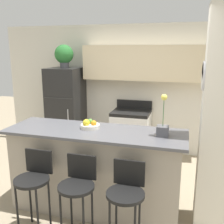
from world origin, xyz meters
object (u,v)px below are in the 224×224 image
at_px(stove_range, 131,133).
at_px(bar_stool_right, 126,193).
at_px(bar_stool_left, 34,179).
at_px(refrigerator, 66,110).
at_px(fruit_bowl, 90,125).
at_px(bar_stool_mid, 78,186).
at_px(potted_plant_on_fridge, 64,55).
at_px(orchid_vase, 163,126).

bearing_deg(stove_range, bar_stool_right, -79.19).
xyz_separation_m(stove_range, bar_stool_left, (-0.60, -2.47, 0.17)).
bearing_deg(bar_stool_left, bar_stool_right, 0.00).
distance_m(refrigerator, stove_range, 1.41).
height_order(refrigerator, fruit_bowl, refrigerator).
height_order(refrigerator, bar_stool_right, refrigerator).
height_order(bar_stool_mid, potted_plant_on_fridge, potted_plant_on_fridge).
bearing_deg(refrigerator, bar_stool_left, -72.88).
bearing_deg(bar_stool_left, potted_plant_on_fridge, 107.12).
bearing_deg(bar_stool_left, bar_stool_mid, 0.00).
xyz_separation_m(bar_stool_left, bar_stool_right, (1.07, 0.00, 0.00)).
xyz_separation_m(potted_plant_on_fridge, orchid_vase, (2.11, -1.84, -0.76)).
bearing_deg(stove_range, fruit_bowl, -94.84).
bearing_deg(stove_range, orchid_vase, -68.00).
xyz_separation_m(bar_stool_left, bar_stool_mid, (0.54, 0.00, 0.00)).
distance_m(bar_stool_mid, bar_stool_right, 0.54).
distance_m(bar_stool_left, orchid_vase, 1.59).
xyz_separation_m(bar_stool_left, fruit_bowl, (0.45, 0.63, 0.50)).
bearing_deg(refrigerator, stove_range, 2.02).
bearing_deg(bar_stool_mid, bar_stool_right, 0.00).
bearing_deg(refrigerator, fruit_bowl, -56.24).
relative_size(bar_stool_mid, bar_stool_right, 1.00).
bearing_deg(refrigerator, orchid_vase, -41.05).
bearing_deg(bar_stool_left, stove_range, 76.27).
xyz_separation_m(refrigerator, potted_plant_on_fridge, (-0.00, 0.00, 1.11)).
distance_m(refrigerator, orchid_vase, 2.82).
bearing_deg(stove_range, potted_plant_on_fridge, -177.98).
relative_size(bar_stool_right, orchid_vase, 1.93).
height_order(stove_range, bar_stool_right, stove_range).
xyz_separation_m(bar_stool_mid, bar_stool_right, (0.54, 0.00, 0.00)).
bearing_deg(stove_range, bar_stool_mid, -91.53).
height_order(bar_stool_left, potted_plant_on_fridge, potted_plant_on_fridge).
bearing_deg(orchid_vase, bar_stool_right, -116.45).
xyz_separation_m(refrigerator, fruit_bowl, (1.19, -1.78, 0.28)).
bearing_deg(orchid_vase, potted_plant_on_fridge, 138.95).
distance_m(refrigerator, bar_stool_left, 2.54).
height_order(bar_stool_mid, fruit_bowl, fruit_bowl).
height_order(bar_stool_left, orchid_vase, orchid_vase).
bearing_deg(refrigerator, bar_stool_mid, -62.08).
xyz_separation_m(refrigerator, bar_stool_mid, (1.28, -2.42, -0.22)).
distance_m(bar_stool_mid, potted_plant_on_fridge, 3.04).
xyz_separation_m(stove_range, orchid_vase, (0.76, -1.88, 0.74)).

